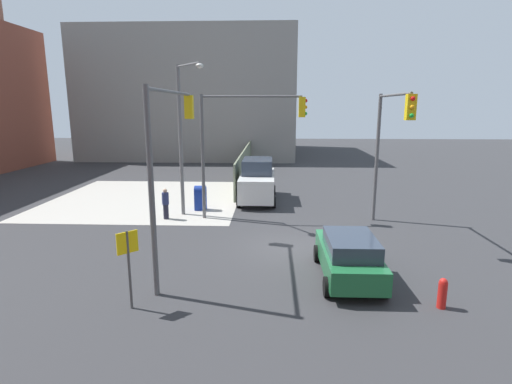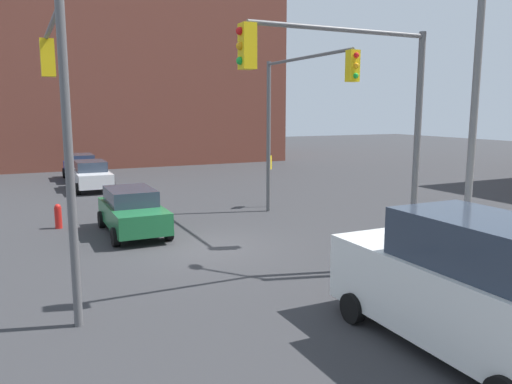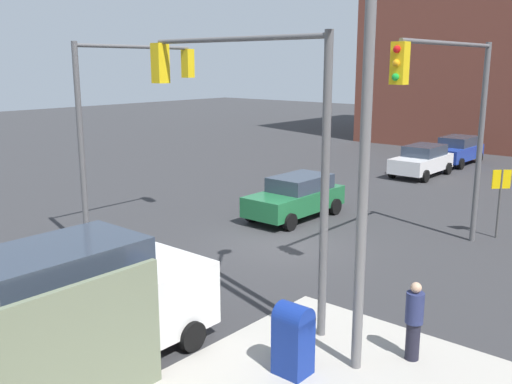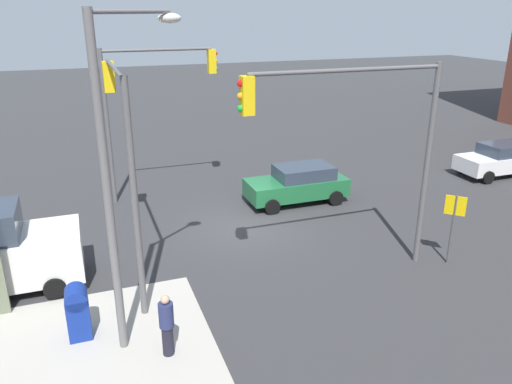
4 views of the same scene
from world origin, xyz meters
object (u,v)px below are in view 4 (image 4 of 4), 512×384
at_px(traffic_signal_ne_corner, 122,133).
at_px(pedestrian_crossing, 167,324).
at_px(street_lamp_corner, 117,163).
at_px(traffic_signal_nw_corner, 362,130).
at_px(traffic_signal_se_corner, 150,94).
at_px(sedan_white, 500,159).
at_px(mailbox_blue, 78,310).
at_px(sedan_green, 298,184).
at_px(fire_hydrant, 314,171).

distance_m(traffic_signal_ne_corner, pedestrian_crossing, 5.57).
relative_size(traffic_signal_ne_corner, street_lamp_corner, 0.81).
xyz_separation_m(traffic_signal_nw_corner, street_lamp_corner, (6.97, 1.07, 0.02)).
relative_size(traffic_signal_se_corner, street_lamp_corner, 0.81).
height_order(traffic_signal_ne_corner, pedestrian_crossing, traffic_signal_ne_corner).
bearing_deg(street_lamp_corner, traffic_signal_ne_corner, -97.38).
relative_size(street_lamp_corner, sedan_white, 1.91).
xyz_separation_m(traffic_signal_ne_corner, mailbox_blue, (1.70, 2.59, -3.87)).
bearing_deg(traffic_signal_ne_corner, mailbox_blue, 56.68).
bearing_deg(traffic_signal_nw_corner, sedan_green, -98.64).
distance_m(traffic_signal_nw_corner, traffic_signal_ne_corner, 6.88).
distance_m(traffic_signal_se_corner, pedestrian_crossing, 11.72).
distance_m(mailbox_blue, sedan_white, 21.46).
height_order(mailbox_blue, sedan_green, sedan_green).
bearing_deg(traffic_signal_se_corner, pedestrian_crossing, 82.01).
bearing_deg(traffic_signal_nw_corner, traffic_signal_ne_corner, -17.64).
bearing_deg(traffic_signal_nw_corner, street_lamp_corner, 8.75).
bearing_deg(pedestrian_crossing, mailbox_blue, 129.02).
bearing_deg(fire_hydrant, mailbox_blue, 39.40).
bearing_deg(sedan_white, traffic_signal_se_corner, -9.17).
distance_m(traffic_signal_se_corner, street_lamp_corner, 10.32).
bearing_deg(mailbox_blue, sedan_green, -143.57).
xyz_separation_m(street_lamp_corner, fire_hydrant, (-9.91, -9.77, -4.22)).
relative_size(fire_hydrant, pedestrian_crossing, 0.57).
bearing_deg(sedan_white, mailbox_blue, 18.43).
xyz_separation_m(mailbox_blue, sedan_green, (-9.22, -6.80, 0.08)).
distance_m(fire_hydrant, sedan_green, 3.13).
relative_size(street_lamp_corner, fire_hydrant, 8.51).
bearing_deg(traffic_signal_ne_corner, traffic_signal_nw_corner, 162.36).
distance_m(traffic_signal_nw_corner, fire_hydrant, 10.10).
height_order(traffic_signal_nw_corner, sedan_green, traffic_signal_nw_corner).
relative_size(mailbox_blue, fire_hydrant, 1.52).
xyz_separation_m(traffic_signal_se_corner, pedestrian_crossing, (1.54, 11.00, -3.74)).
bearing_deg(traffic_signal_se_corner, street_lamp_corner, 77.39).
distance_m(mailbox_blue, sedan_green, 11.46).
xyz_separation_m(traffic_signal_nw_corner, pedestrian_crossing, (6.26, 2.00, -3.82)).
bearing_deg(traffic_signal_ne_corner, traffic_signal_se_corner, -104.93).
height_order(traffic_signal_se_corner, sedan_green, traffic_signal_se_corner).
bearing_deg(traffic_signal_se_corner, traffic_signal_ne_corner, 75.07).
height_order(traffic_signal_se_corner, fire_hydrant, traffic_signal_se_corner).
bearing_deg(sedan_white, traffic_signal_ne_corner, 12.68).
bearing_deg(sedan_green, sedan_white, 179.91).
distance_m(traffic_signal_nw_corner, pedestrian_crossing, 7.60).
bearing_deg(mailbox_blue, fire_hydrant, -140.60).
bearing_deg(sedan_white, traffic_signal_nw_corner, 27.44).
distance_m(traffic_signal_nw_corner, traffic_signal_se_corner, 10.16).
relative_size(traffic_signal_se_corner, mailbox_blue, 4.55).
bearing_deg(fire_hydrant, traffic_signal_se_corner, -2.24).
relative_size(traffic_signal_se_corner, traffic_signal_ne_corner, 1.00).
xyz_separation_m(street_lamp_corner, mailbox_blue, (1.29, -0.57, -3.94)).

